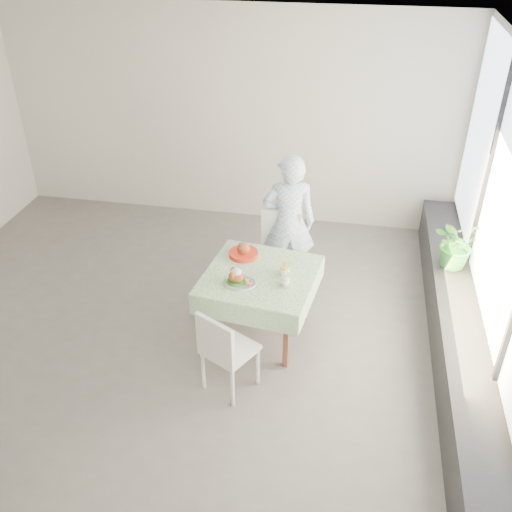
% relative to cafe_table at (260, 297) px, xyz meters
% --- Properties ---
extents(floor, '(6.00, 6.00, 0.00)m').
position_rel_cafe_table_xyz_m(floor, '(-0.88, 0.04, -0.46)').
color(floor, '#595654').
rests_on(floor, ground).
extents(ceiling, '(6.00, 6.00, 0.00)m').
position_rel_cafe_table_xyz_m(ceiling, '(-0.88, 0.04, 2.34)').
color(ceiling, white).
rests_on(ceiling, ground).
extents(wall_back, '(6.00, 0.02, 2.80)m').
position_rel_cafe_table_xyz_m(wall_back, '(-0.88, 2.54, 0.94)').
color(wall_back, beige).
rests_on(wall_back, ground).
extents(wall_front, '(6.00, 0.02, 2.80)m').
position_rel_cafe_table_xyz_m(wall_front, '(-0.88, -2.46, 0.94)').
color(wall_front, beige).
rests_on(wall_front, ground).
extents(wall_right, '(0.02, 5.00, 2.80)m').
position_rel_cafe_table_xyz_m(wall_right, '(2.12, 0.04, 0.94)').
color(wall_right, beige).
rests_on(wall_right, ground).
extents(window_pane, '(0.01, 4.80, 2.18)m').
position_rel_cafe_table_xyz_m(window_pane, '(2.09, 0.04, 1.19)').
color(window_pane, '#D1E0F9').
rests_on(window_pane, ground).
extents(window_ledge, '(0.40, 4.80, 0.50)m').
position_rel_cafe_table_xyz_m(window_ledge, '(1.92, 0.04, -0.21)').
color(window_ledge, black).
rests_on(window_ledge, ground).
extents(cafe_table, '(1.16, 1.16, 0.74)m').
position_rel_cafe_table_xyz_m(cafe_table, '(0.00, 0.00, 0.00)').
color(cafe_table, brown).
rests_on(cafe_table, ground).
extents(chair_far, '(0.49, 0.49, 0.95)m').
position_rel_cafe_table_xyz_m(chair_far, '(0.05, 0.76, -0.17)').
color(chair_far, white).
rests_on(chair_far, ground).
extents(chair_near, '(0.55, 0.55, 0.87)m').
position_rel_cafe_table_xyz_m(chair_near, '(-0.13, -0.79, -0.19)').
color(chair_near, white).
rests_on(chair_near, ground).
extents(diner, '(0.65, 0.49, 1.60)m').
position_rel_cafe_table_xyz_m(diner, '(0.14, 0.96, 0.34)').
color(diner, '#8FBAE5').
rests_on(diner, ground).
extents(main_dish, '(0.31, 0.31, 0.16)m').
position_rel_cafe_table_xyz_m(main_dish, '(-0.17, -0.19, 0.33)').
color(main_dish, white).
rests_on(main_dish, cafe_table).
extents(juice_cup_orange, '(0.10, 0.10, 0.27)m').
position_rel_cafe_table_xyz_m(juice_cup_orange, '(0.23, 0.03, 0.34)').
color(juice_cup_orange, white).
rests_on(juice_cup_orange, cafe_table).
extents(juice_cup_lemonade, '(0.10, 0.10, 0.27)m').
position_rel_cafe_table_xyz_m(juice_cup_lemonade, '(0.26, -0.15, 0.34)').
color(juice_cup_lemonade, white).
rests_on(juice_cup_lemonade, cafe_table).
extents(second_dish, '(0.30, 0.30, 0.14)m').
position_rel_cafe_table_xyz_m(second_dish, '(-0.23, 0.29, 0.32)').
color(second_dish, red).
rests_on(second_dish, cafe_table).
extents(potted_plant, '(0.66, 0.65, 0.56)m').
position_rel_cafe_table_xyz_m(potted_plant, '(1.92, 0.90, 0.32)').
color(potted_plant, '#2D7E2A').
rests_on(potted_plant, window_ledge).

